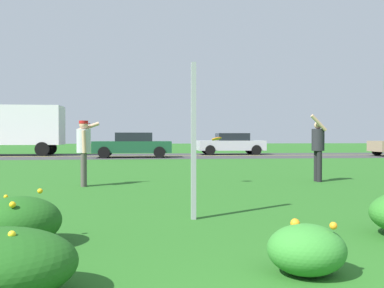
% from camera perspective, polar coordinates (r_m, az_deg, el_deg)
% --- Properties ---
extents(ground_plane, '(120.00, 120.00, 0.00)m').
position_cam_1_polar(ground_plane, '(14.46, 1.34, -3.88)').
color(ground_plane, '#26601E').
extents(highway_strip, '(120.00, 7.71, 0.01)m').
position_cam_1_polar(highway_strip, '(27.28, -2.21, -1.57)').
color(highway_strip, '#38383A').
rests_on(highway_strip, ground).
extents(highway_center_stripe, '(120.00, 0.16, 0.00)m').
position_cam_1_polar(highway_center_stripe, '(27.28, -2.21, -1.56)').
color(highway_center_stripe, yellow).
rests_on(highway_center_stripe, ground).
extents(daylily_clump_front_right, '(0.70, 0.67, 0.49)m').
position_cam_1_polar(daylily_clump_front_right, '(4.09, 14.84, -13.26)').
color(daylily_clump_front_right, '#337F2D').
rests_on(daylily_clump_front_right, ground).
extents(daylily_clump_front_center, '(0.93, 0.88, 0.61)m').
position_cam_1_polar(daylily_clump_front_center, '(5.29, -21.83, -9.43)').
color(daylily_clump_front_center, '#1E5619').
rests_on(daylily_clump_front_center, ground).
extents(sign_post_near_path, '(0.07, 0.10, 2.33)m').
position_cam_1_polar(sign_post_near_path, '(6.42, 0.20, 0.40)').
color(sign_post_near_path, '#93969B').
rests_on(sign_post_near_path, ground).
extents(person_thrower_red_cap_gray_shirt, '(0.56, 0.51, 1.62)m').
position_cam_1_polar(person_thrower_red_cap_gray_shirt, '(10.98, -14.05, -0.28)').
color(person_thrower_red_cap_gray_shirt, '#B2B2B7').
rests_on(person_thrower_red_cap_gray_shirt, ground).
extents(person_catcher_dark_shirt, '(0.47, 0.51, 1.82)m').
position_cam_1_polar(person_catcher_dark_shirt, '(12.25, 16.24, -0.17)').
color(person_catcher_dark_shirt, '#232328').
rests_on(person_catcher_dark_shirt, ground).
extents(frisbee_orange, '(0.27, 0.26, 0.13)m').
position_cam_1_polar(frisbee_orange, '(11.19, 3.26, 0.69)').
color(frisbee_orange, orange).
extents(car_silver_center_left, '(4.50, 2.00, 1.45)m').
position_cam_1_polar(car_silver_center_left, '(29.50, 5.17, 0.05)').
color(car_silver_center_left, '#B7BABF').
rests_on(car_silver_center_left, ground).
extents(car_dark_green_center_right, '(4.50, 2.00, 1.45)m').
position_cam_1_polar(car_dark_green_center_right, '(25.47, -7.81, -0.11)').
color(car_dark_green_center_right, '#194C2D').
rests_on(car_dark_green_center_right, ground).
extents(box_truck_black, '(6.70, 2.46, 3.20)m').
position_cam_1_polar(box_truck_black, '(30.18, -22.72, 2.02)').
color(box_truck_black, black).
rests_on(box_truck_black, ground).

